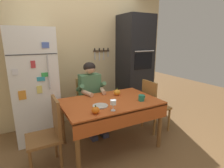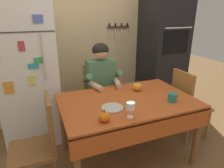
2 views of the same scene
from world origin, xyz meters
name	(u,v)px [view 2 (image 2 of 2)]	position (x,y,z in m)	size (l,w,h in m)	color
ground_plane	(129,162)	(0.00, 0.00, 0.00)	(10.00, 10.00, 0.00)	brown
back_wall_assembly	(95,33)	(0.05, 1.35, 1.30)	(3.70, 0.13, 2.60)	#D1B784
refrigerator	(28,73)	(-0.95, 0.96, 0.90)	(0.68, 0.71, 1.80)	white
wall_oven	(162,49)	(1.05, 1.00, 1.05)	(0.60, 0.64, 2.10)	black
dining_table	(128,107)	(0.00, 0.08, 0.66)	(1.40, 0.90, 0.74)	brown
chair_behind_person	(98,94)	(-0.07, 0.87, 0.51)	(0.40, 0.40, 0.93)	tan
seated_person	(102,83)	(-0.07, 0.68, 0.74)	(0.47, 0.55, 1.25)	#38384C
chair_left_side	(40,141)	(-0.90, 0.03, 0.51)	(0.40, 0.40, 0.93)	brown
chair_right_side	(187,102)	(0.90, 0.18, 0.51)	(0.40, 0.40, 0.93)	#9E6B33
coffee_mug	(172,97)	(0.41, -0.11, 0.78)	(0.12, 0.09, 0.09)	#237F66
wine_glass	(131,106)	(-0.14, -0.25, 0.85)	(0.08, 0.08, 0.14)	white
pumpkin_large	(137,87)	(0.22, 0.29, 0.79)	(0.11, 0.11, 0.12)	orange
pumpkin_medium	(104,117)	(-0.37, -0.23, 0.78)	(0.10, 0.10, 0.11)	orange
serving_tray	(112,108)	(-0.23, -0.04, 0.75)	(0.21, 0.21, 0.02)	#B7B2A8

